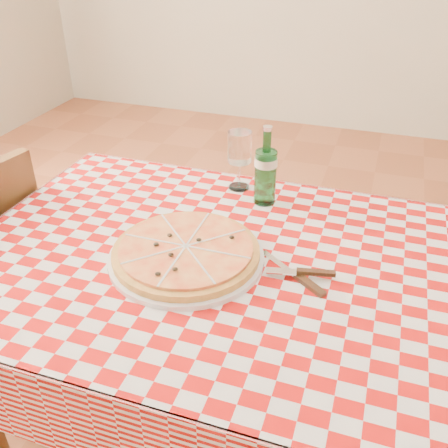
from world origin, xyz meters
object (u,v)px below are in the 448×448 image
(pizza_plate, at_px, (186,251))
(wine_glass, at_px, (239,161))
(dining_table, at_px, (224,290))
(water_bottle, at_px, (266,166))

(pizza_plate, height_order, wine_glass, wine_glass)
(wine_glass, bearing_deg, dining_table, -78.48)
(dining_table, xyz_separation_m, pizza_plate, (-0.09, -0.03, 0.12))
(wine_glass, bearing_deg, pizza_plate, -91.53)
(dining_table, xyz_separation_m, wine_glass, (-0.07, 0.37, 0.19))
(water_bottle, bearing_deg, pizza_plate, -107.50)
(dining_table, relative_size, water_bottle, 5.21)
(water_bottle, relative_size, wine_glass, 1.28)
(pizza_plate, distance_m, wine_glass, 0.40)
(water_bottle, bearing_deg, wine_glass, 147.41)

